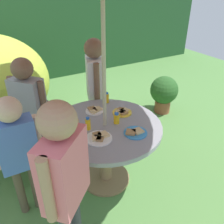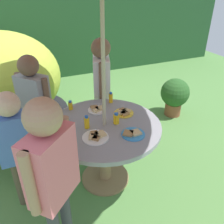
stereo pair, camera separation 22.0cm
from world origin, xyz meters
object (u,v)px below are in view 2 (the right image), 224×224
(cup_near, at_px, (71,147))
(plate_back_edge, at_px, (124,112))
(plate_near_right, at_px, (133,134))
(plate_mid_left, at_px, (96,137))
(dome_tent, at_px, (3,77))
(juice_bottle_center_front, at_px, (111,98))
(garden_table, at_px, (105,137))
(juice_bottle_center_back, at_px, (70,105))
(plate_near_left, at_px, (97,109))
(juice_bottle_far_left, at_px, (87,122))
(child_in_grey_shirt, at_px, (34,97))
(child_in_blue_shirt, at_px, (16,139))
(juice_bottle_far_right, at_px, (116,119))
(child_in_white_shirt, at_px, (102,79))
(snack_bowl, at_px, (63,135))
(potted_plant, at_px, (175,95))
(child_in_pink_shirt, at_px, (51,167))

(cup_near, bearing_deg, plate_back_edge, 29.88)
(plate_near_right, relative_size, plate_mid_left, 0.91)
(dome_tent, distance_m, juice_bottle_center_front, 1.95)
(garden_table, relative_size, plate_near_right, 5.13)
(juice_bottle_center_back, bearing_deg, plate_near_left, -28.68)
(juice_bottle_far_left, bearing_deg, child_in_grey_shirt, 120.72)
(plate_near_left, xyz_separation_m, plate_mid_left, (-0.19, -0.48, -0.00))
(garden_table, xyz_separation_m, plate_back_edge, (0.27, 0.12, 0.17))
(child_in_blue_shirt, height_order, juice_bottle_far_right, child_in_blue_shirt)
(garden_table, relative_size, child_in_grey_shirt, 0.86)
(child_in_white_shirt, height_order, child_in_grey_shirt, child_in_white_shirt)
(child_in_blue_shirt, bearing_deg, child_in_grey_shirt, 70.78)
(snack_bowl, distance_m, plate_near_right, 0.64)
(child_in_blue_shirt, height_order, plate_mid_left, child_in_blue_shirt)
(plate_near_left, bearing_deg, potted_plant, 21.60)
(plate_back_edge, bearing_deg, child_in_blue_shirt, -175.02)
(child_in_pink_shirt, bearing_deg, juice_bottle_center_front, 5.50)
(snack_bowl, height_order, cup_near, snack_bowl)
(garden_table, relative_size, child_in_pink_shirt, 0.80)
(plate_back_edge, distance_m, juice_bottle_far_right, 0.22)
(juice_bottle_far_left, bearing_deg, plate_mid_left, -83.38)
(juice_bottle_far_right, relative_size, juice_bottle_center_front, 0.90)
(juice_bottle_far_right, bearing_deg, child_in_white_shirt, 78.86)
(child_in_grey_shirt, relative_size, child_in_pink_shirt, 0.93)
(plate_mid_left, xyz_separation_m, juice_bottle_far_left, (-0.02, 0.19, 0.05))
(plate_near_left, xyz_separation_m, juice_bottle_center_back, (-0.26, 0.14, 0.04))
(plate_near_left, relative_size, cup_near, 2.87)
(potted_plant, distance_m, child_in_white_shirt, 1.43)
(plate_near_left, bearing_deg, child_in_blue_shirt, -162.26)
(dome_tent, xyz_separation_m, child_in_blue_shirt, (0.08, -1.96, 0.12))
(child_in_white_shirt, distance_m, child_in_pink_shirt, 1.65)
(child_in_white_shirt, height_order, plate_back_edge, child_in_white_shirt)
(garden_table, height_order, child_in_pink_shirt, child_in_pink_shirt)
(child_in_grey_shirt, xyz_separation_m, plate_near_left, (0.61, -0.39, -0.10))
(child_in_grey_shirt, xyz_separation_m, snack_bowl, (0.15, -0.76, -0.07))
(plate_mid_left, distance_m, cup_near, 0.27)
(dome_tent, height_order, plate_mid_left, dome_tent)
(potted_plant, bearing_deg, child_in_grey_shirt, -174.04)
(dome_tent, bearing_deg, juice_bottle_center_back, -82.32)
(dome_tent, xyz_separation_m, cup_near, (0.50, -2.26, 0.10))
(child_in_blue_shirt, bearing_deg, plate_back_edge, 6.42)
(plate_near_right, distance_m, juice_bottle_far_right, 0.26)
(plate_back_edge, bearing_deg, cup_near, -150.12)
(juice_bottle_far_left, height_order, juice_bottle_center_front, juice_bottle_far_left)
(child_in_grey_shirt, xyz_separation_m, child_in_pink_shirt, (-0.04, -1.29, 0.06))
(child_in_white_shirt, xyz_separation_m, juice_bottle_far_right, (-0.16, -0.81, -0.11))
(juice_bottle_far_left, bearing_deg, cup_near, -129.14)
(plate_mid_left, distance_m, juice_bottle_center_back, 0.62)
(child_in_grey_shirt, bearing_deg, juice_bottle_far_right, 4.08)
(potted_plant, relative_size, juice_bottle_far_left, 4.78)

